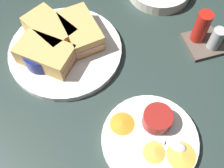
% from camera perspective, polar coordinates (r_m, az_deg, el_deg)
% --- Properties ---
extents(ground_plane, '(1.10, 1.10, 0.03)m').
position_cam_1_polar(ground_plane, '(0.71, -0.86, 6.55)').
color(ground_plane, '#283833').
extents(plate_sandwich_main, '(0.28, 0.28, 0.02)m').
position_cam_1_polar(plate_sandwich_main, '(0.69, -9.82, 7.03)').
color(plate_sandwich_main, white).
rests_on(plate_sandwich_main, ground_plane).
extents(sandwich_half_near, '(0.14, 0.10, 0.05)m').
position_cam_1_polar(sandwich_half_near, '(0.68, -6.70, 11.19)').
color(sandwich_half_near, tan).
rests_on(sandwich_half_near, plate_sandwich_main).
extents(sandwich_half_far, '(0.15, 0.13, 0.05)m').
position_cam_1_polar(sandwich_half_far, '(0.70, -13.00, 11.08)').
color(sandwich_half_far, tan).
rests_on(sandwich_half_far, plate_sandwich_main).
extents(sandwich_half_extra, '(0.14, 0.15, 0.05)m').
position_cam_1_polar(sandwich_half_extra, '(0.65, -13.89, 6.02)').
color(sandwich_half_extra, tan).
rests_on(sandwich_half_extra, plate_sandwich_main).
extents(ramekin_dark_sauce, '(0.08, 0.08, 0.04)m').
position_cam_1_polar(ramekin_dark_sauce, '(0.66, -14.99, 5.94)').
color(ramekin_dark_sauce, navy).
rests_on(ramekin_dark_sauce, plate_sandwich_main).
extents(spoon_by_dark_ramekin, '(0.05, 0.10, 0.01)m').
position_cam_1_polar(spoon_by_dark_ramekin, '(0.68, -10.27, 7.50)').
color(spoon_by_dark_ramekin, silver).
rests_on(spoon_by_dark_ramekin, plate_sandwich_main).
extents(plate_chips_companion, '(0.20, 0.20, 0.02)m').
position_cam_1_polar(plate_chips_companion, '(0.58, 7.99, -11.63)').
color(plate_chips_companion, white).
rests_on(plate_chips_companion, ground_plane).
extents(ramekin_light_gravy, '(0.06, 0.06, 0.03)m').
position_cam_1_polar(ramekin_light_gravy, '(0.57, 9.63, -7.26)').
color(ramekin_light_gravy, maroon).
rests_on(ramekin_light_gravy, plate_chips_companion).
extents(spoon_by_gravy_ramekin, '(0.07, 0.09, 0.01)m').
position_cam_1_polar(spoon_by_gravy_ramekin, '(0.57, 12.56, -12.48)').
color(spoon_by_gravy_ramekin, silver).
rests_on(spoon_by_gravy_ramekin, plate_chips_companion).
extents(plantain_chip_scatter, '(0.18, 0.17, 0.01)m').
position_cam_1_polar(plantain_chip_scatter, '(0.57, 9.00, -12.34)').
color(plantain_chip_scatter, orange).
rests_on(plantain_chip_scatter, plate_chips_companion).
extents(condiment_caddy, '(0.09, 0.09, 0.10)m').
position_cam_1_polar(condiment_caddy, '(0.72, 19.17, 9.77)').
color(condiment_caddy, brown).
rests_on(condiment_caddy, ground_plane).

